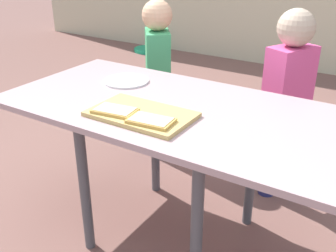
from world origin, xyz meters
The scene contains 9 objects.
ground_plane centered at (0.00, 0.00, 0.00)m, with size 16.00×16.00×0.00m, color brown.
dining_table centered at (0.00, 0.00, 0.61)m, with size 1.47×0.74×0.68m.
cutting_board centered at (-0.04, -0.16, 0.69)m, with size 0.41×0.25×0.02m, color tan.
pizza_slice_near_left centered at (-0.13, -0.22, 0.71)m, with size 0.18×0.12×0.02m.
pizza_slice_near_right centered at (0.04, -0.22, 0.71)m, with size 0.18×0.12×0.02m.
plate_white_left centered at (-0.35, 0.14, 0.69)m, with size 0.22×0.22×0.01m, color silver.
child_left centered at (-0.52, 0.67, 0.58)m, with size 0.26×0.28×1.00m.
child_right centered at (0.30, 0.64, 0.59)m, with size 0.23×0.28×1.02m.
garden_hose_coil centered at (-2.08, 2.80, 0.02)m, with size 0.36×0.36×0.04m, color #1FA26D.
Camera 1 is at (0.82, -1.34, 1.32)m, focal length 43.04 mm.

